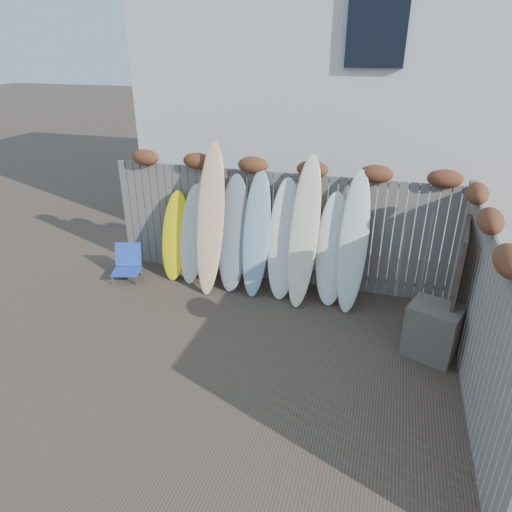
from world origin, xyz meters
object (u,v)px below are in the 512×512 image
(beach_chair, at_px, (127,263))
(wooden_crate, at_px, (432,331))
(surfboard_0, at_px, (175,236))
(lattice_panel, at_px, (456,285))

(beach_chair, xyz_separation_m, wooden_crate, (5.23, -0.85, 0.09))
(wooden_crate, distance_m, surfboard_0, 4.57)
(beach_chair, distance_m, wooden_crate, 5.29)
(lattice_panel, bearing_deg, wooden_crate, -109.34)
(beach_chair, height_order, surfboard_0, surfboard_0)
(beach_chair, xyz_separation_m, lattice_panel, (5.48, -0.37, 0.58))
(beach_chair, bearing_deg, surfboard_0, 22.34)
(beach_chair, distance_m, lattice_panel, 5.52)
(surfboard_0, bearing_deg, beach_chair, -157.09)
(surfboard_0, bearing_deg, wooden_crate, -14.62)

